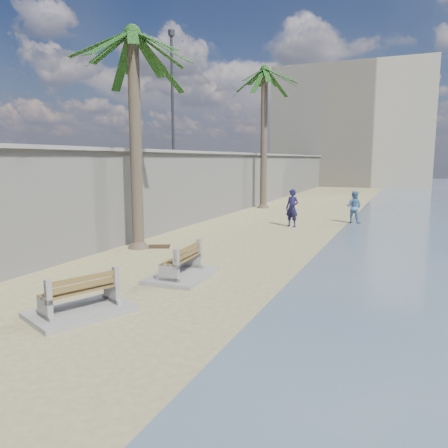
% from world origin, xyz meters
% --- Properties ---
extents(ground_plane, '(140.00, 140.00, 0.00)m').
position_xyz_m(ground_plane, '(0.00, 0.00, 0.00)').
color(ground_plane, tan).
extents(seawall, '(0.45, 70.00, 3.50)m').
position_xyz_m(seawall, '(-5.20, 20.00, 1.75)').
color(seawall, gray).
rests_on(seawall, ground_plane).
extents(wall_cap, '(0.80, 70.00, 0.12)m').
position_xyz_m(wall_cap, '(-5.20, 20.00, 3.55)').
color(wall_cap, gray).
rests_on(wall_cap, seawall).
extents(end_building, '(18.00, 12.00, 14.00)m').
position_xyz_m(end_building, '(-2.00, 52.00, 7.00)').
color(end_building, '#B7AA93').
rests_on(end_building, ground_plane).
extents(bench_near, '(2.05, 2.39, 0.84)m').
position_xyz_m(bench_near, '(-1.40, 1.46, 0.37)').
color(bench_near, gray).
rests_on(bench_near, ground_plane).
extents(bench_far, '(1.55, 2.17, 0.87)m').
position_xyz_m(bench_far, '(-0.82, 4.78, 0.38)').
color(bench_far, gray).
rests_on(bench_far, ground_plane).
extents(palm_mid, '(5.00, 5.00, 8.35)m').
position_xyz_m(palm_mid, '(-4.20, 7.74, 7.34)').
color(palm_mid, brown).
rests_on(palm_mid, ground_plane).
extents(palm_back, '(5.00, 5.00, 9.72)m').
position_xyz_m(palm_back, '(-4.10, 22.13, 8.66)').
color(palm_back, brown).
rests_on(palm_back, ground_plane).
extents(streetlight, '(0.28, 0.28, 5.12)m').
position_xyz_m(streetlight, '(-5.10, 12.00, 6.64)').
color(streetlight, '#2D2D33').
rests_on(streetlight, wall_cap).
extents(person_a, '(0.86, 0.71, 2.06)m').
position_xyz_m(person_a, '(-0.31, 14.85, 1.03)').
color(person_a, '#19163D').
rests_on(person_a, ground_plane).
extents(person_b, '(0.99, 0.83, 1.80)m').
position_xyz_m(person_b, '(2.26, 17.29, 0.90)').
color(person_b, teal).
rests_on(person_b, ground_plane).
extents(debris_c, '(1.00, 0.92, 0.03)m').
position_xyz_m(debris_c, '(-3.62, 8.19, 0.01)').
color(debris_c, '#382616').
rests_on(debris_c, ground_plane).
extents(debris_d, '(0.57, 0.61, 0.03)m').
position_xyz_m(debris_d, '(-2.56, 2.72, 0.01)').
color(debris_d, '#382616').
rests_on(debris_d, ground_plane).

